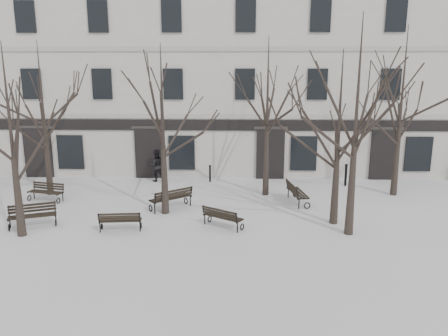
{
  "coord_description": "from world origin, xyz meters",
  "views": [
    {
      "loc": [
        1.55,
        -16.71,
        6.32
      ],
      "look_at": [
        0.98,
        3.0,
        1.75
      ],
      "focal_mm": 35.0,
      "sensor_mm": 36.0,
      "label": 1
    }
  ],
  "objects_px": {
    "tree_1": "(162,110)",
    "bench_5": "(296,192)",
    "bench_4": "(171,198)",
    "bench_3": "(46,191)",
    "bench_0": "(32,215)",
    "tree_3": "(357,101)",
    "bench_1": "(120,220)",
    "bench_2": "(222,217)",
    "tree_0": "(9,118)",
    "tree_2": "(339,118)"
  },
  "relations": [
    {
      "from": "tree_3",
      "to": "bench_2",
      "type": "xyz_separation_m",
      "value": [
        -4.93,
        0.55,
        -4.67
      ]
    },
    {
      "from": "tree_2",
      "to": "bench_3",
      "type": "distance_m",
      "value": 14.06
    },
    {
      "from": "bench_0",
      "to": "bench_1",
      "type": "height_order",
      "value": "bench_0"
    },
    {
      "from": "tree_0",
      "to": "bench_4",
      "type": "xyz_separation_m",
      "value": [
        5.29,
        3.36,
        -3.97
      ]
    },
    {
      "from": "tree_1",
      "to": "bench_0",
      "type": "relative_size",
      "value": 3.82
    },
    {
      "from": "bench_0",
      "to": "bench_2",
      "type": "height_order",
      "value": "bench_0"
    },
    {
      "from": "tree_0",
      "to": "bench_1",
      "type": "relative_size",
      "value": 4.29
    },
    {
      "from": "tree_0",
      "to": "tree_1",
      "type": "height_order",
      "value": "tree_1"
    },
    {
      "from": "bench_3",
      "to": "bench_4",
      "type": "height_order",
      "value": "bench_4"
    },
    {
      "from": "tree_0",
      "to": "bench_3",
      "type": "xyz_separation_m",
      "value": [
        -0.95,
        4.48,
        -4.04
      ]
    },
    {
      "from": "tree_1",
      "to": "bench_3",
      "type": "height_order",
      "value": "tree_1"
    },
    {
      "from": "tree_0",
      "to": "bench_4",
      "type": "relative_size",
      "value": 3.72
    },
    {
      "from": "tree_0",
      "to": "bench_2",
      "type": "height_order",
      "value": "tree_0"
    },
    {
      "from": "tree_1",
      "to": "bench_5",
      "type": "height_order",
      "value": "tree_1"
    },
    {
      "from": "bench_3",
      "to": "bench_4",
      "type": "xyz_separation_m",
      "value": [
        6.24,
        -1.12,
        0.06
      ]
    },
    {
      "from": "tree_1",
      "to": "bench_4",
      "type": "xyz_separation_m",
      "value": [
        0.19,
        0.57,
        -4.02
      ]
    },
    {
      "from": "bench_2",
      "to": "tree_3",
      "type": "bearing_deg",
      "value": -152.87
    },
    {
      "from": "tree_3",
      "to": "bench_1",
      "type": "relative_size",
      "value": 4.88
    },
    {
      "from": "tree_3",
      "to": "bench_3",
      "type": "xyz_separation_m",
      "value": [
        -13.55,
        3.95,
        -4.66
      ]
    },
    {
      "from": "bench_0",
      "to": "bench_3",
      "type": "relative_size",
      "value": 1.05
    },
    {
      "from": "tree_1",
      "to": "bench_5",
      "type": "distance_m",
      "value": 7.4
    },
    {
      "from": "tree_1",
      "to": "bench_5",
      "type": "bearing_deg",
      "value": 15.55
    },
    {
      "from": "tree_2",
      "to": "tree_3",
      "type": "xyz_separation_m",
      "value": [
        0.33,
        -1.2,
        0.75
      ]
    },
    {
      "from": "bench_4",
      "to": "tree_1",
      "type": "bearing_deg",
      "value": 32.41
    },
    {
      "from": "tree_0",
      "to": "bench_4",
      "type": "height_order",
      "value": "tree_0"
    },
    {
      "from": "tree_1",
      "to": "bench_4",
      "type": "distance_m",
      "value": 4.07
    },
    {
      "from": "tree_0",
      "to": "bench_1",
      "type": "height_order",
      "value": "tree_0"
    },
    {
      "from": "bench_0",
      "to": "bench_5",
      "type": "distance_m",
      "value": 11.62
    },
    {
      "from": "tree_2",
      "to": "tree_1",
      "type": "bearing_deg",
      "value": 171.55
    },
    {
      "from": "bench_1",
      "to": "tree_3",
      "type": "bearing_deg",
      "value": 173.61
    },
    {
      "from": "bench_3",
      "to": "bench_0",
      "type": "bearing_deg",
      "value": -60.58
    },
    {
      "from": "tree_1",
      "to": "tree_3",
      "type": "relative_size",
      "value": 0.89
    },
    {
      "from": "bench_4",
      "to": "bench_5",
      "type": "bearing_deg",
      "value": 151.89
    },
    {
      "from": "tree_0",
      "to": "bench_1",
      "type": "xyz_separation_m",
      "value": [
        3.67,
        0.58,
        -4.06
      ]
    },
    {
      "from": "tree_1",
      "to": "tree_2",
      "type": "distance_m",
      "value": 7.25
    },
    {
      "from": "tree_1",
      "to": "bench_1",
      "type": "height_order",
      "value": "tree_1"
    },
    {
      "from": "bench_1",
      "to": "bench_2",
      "type": "height_order",
      "value": "bench_2"
    },
    {
      "from": "tree_1",
      "to": "bench_1",
      "type": "distance_m",
      "value": 4.88
    },
    {
      "from": "tree_3",
      "to": "bench_1",
      "type": "height_order",
      "value": "tree_3"
    },
    {
      "from": "tree_3",
      "to": "bench_3",
      "type": "distance_m",
      "value": 14.86
    },
    {
      "from": "bench_2",
      "to": "bench_4",
      "type": "distance_m",
      "value": 3.3
    },
    {
      "from": "bench_2",
      "to": "bench_5",
      "type": "distance_m",
      "value": 4.8
    },
    {
      "from": "bench_3",
      "to": "bench_5",
      "type": "xyz_separation_m",
      "value": [
        12.03,
        -0.02,
        0.06
      ]
    },
    {
      "from": "tree_2",
      "to": "bench_5",
      "type": "xyz_separation_m",
      "value": [
        -1.19,
        2.73,
        -3.85
      ]
    },
    {
      "from": "bench_5",
      "to": "bench_3",
      "type": "bearing_deg",
      "value": 81.43
    },
    {
      "from": "tree_1",
      "to": "bench_3",
      "type": "relative_size",
      "value": 4.01
    },
    {
      "from": "bench_1",
      "to": "bench_0",
      "type": "bearing_deg",
      "value": -12.29
    },
    {
      "from": "bench_3",
      "to": "bench_4",
      "type": "distance_m",
      "value": 6.34
    },
    {
      "from": "bench_2",
      "to": "bench_4",
      "type": "height_order",
      "value": "bench_4"
    },
    {
      "from": "tree_0",
      "to": "tree_1",
      "type": "xyz_separation_m",
      "value": [
        5.1,
        2.79,
        0.05
      ]
    }
  ]
}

